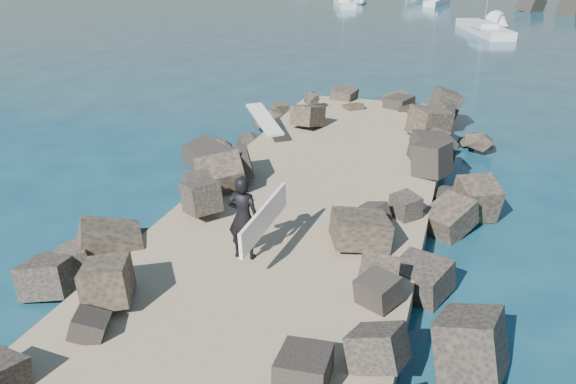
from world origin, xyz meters
TOP-DOWN VIEW (x-y plane):
  - ground at (0.00, 0.00)m, footprint 800.00×800.00m
  - jetty at (0.00, -2.00)m, footprint 6.00×26.00m
  - riprap_left at (-2.90, -1.50)m, footprint 2.60×22.00m
  - riprap_right at (2.90, -1.50)m, footprint 2.60×22.00m
  - surfboard_resting at (-2.85, 5.22)m, footprint 1.89×2.11m
  - surfer_with_board at (-0.40, -2.48)m, footprint 0.89×2.23m
  - sailboat_c at (4.11, 36.77)m, footprint 4.68×8.93m
  - sailboat_b at (-1.18, 59.04)m, footprint 2.70×6.60m
  - sailboat_a at (-11.01, 53.47)m, footprint 4.06×7.55m

SIDE VIEW (x-z plane):
  - ground at x=0.00m, z-range 0.00..0.00m
  - jetty at x=0.00m, z-range 0.00..0.60m
  - sailboat_c at x=4.11m, z-range -4.85..5.55m
  - sailboat_a at x=-11.01m, z-range -4.12..4.81m
  - sailboat_b at x=-1.18m, z-range -3.57..4.27m
  - riprap_left at x=-2.90m, z-range 0.00..1.00m
  - riprap_right at x=2.90m, z-range 0.00..1.00m
  - surfboard_resting at x=-2.85m, z-range 1.00..1.08m
  - surfer_with_board at x=-0.40m, z-range 0.61..2.41m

